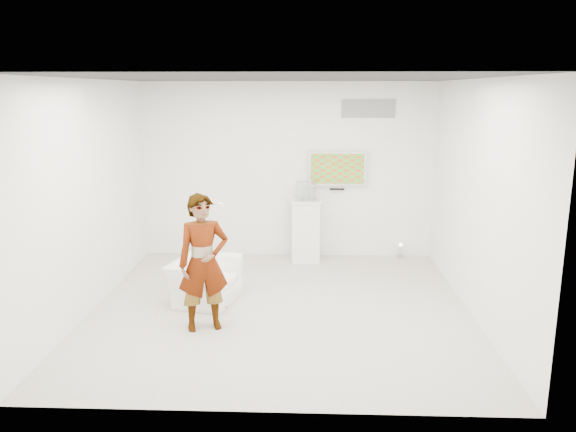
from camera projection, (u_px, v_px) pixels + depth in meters
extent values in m
cube|color=beige|center=(280.00, 307.00, 7.53)|extent=(5.00, 5.00, 0.01)
cube|color=#2B2B2E|center=(280.00, 78.00, 6.87)|extent=(5.00, 5.00, 0.01)
cube|color=white|center=(288.00, 171.00, 9.64)|extent=(5.00, 0.01, 3.00)
cube|color=white|center=(265.00, 254.00, 4.76)|extent=(5.00, 0.01, 3.00)
cube|color=white|center=(88.00, 197.00, 7.29)|extent=(0.01, 5.00, 3.00)
cube|color=white|center=(477.00, 200.00, 7.10)|extent=(0.01, 5.00, 3.00)
cube|color=silver|center=(337.00, 168.00, 9.54)|extent=(1.00, 0.08, 0.60)
cube|color=gray|center=(368.00, 109.00, 9.34)|extent=(0.90, 0.02, 0.30)
imported|color=white|center=(203.00, 263.00, 6.72)|extent=(0.71, 0.58, 1.67)
imported|color=white|center=(205.00, 281.00, 7.70)|extent=(1.00, 1.08, 0.59)
cube|color=white|center=(305.00, 230.00, 9.53)|extent=(0.54, 0.54, 1.06)
cylinder|color=silver|center=(400.00, 251.00, 9.72)|extent=(0.20, 0.20, 0.25)
cube|color=white|center=(306.00, 191.00, 9.38)|extent=(0.34, 0.34, 0.31)
cube|color=white|center=(306.00, 193.00, 9.39)|extent=(0.06, 0.16, 0.21)
cube|color=white|center=(220.00, 204.00, 6.78)|extent=(0.10, 0.12, 0.03)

